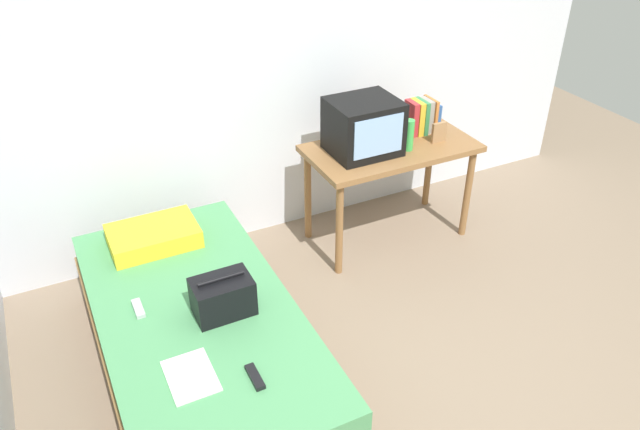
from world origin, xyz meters
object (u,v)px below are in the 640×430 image
at_px(water_bottle, 409,135).
at_px(pillow, 154,236).
at_px(handbag, 223,296).
at_px(bed, 201,344).
at_px(picture_frame, 439,132).
at_px(tv, 363,127).
at_px(desk, 390,158).
at_px(magazine, 191,376).
at_px(remote_silver, 138,308).
at_px(book_row, 422,116).
at_px(remote_dark, 255,377).

bearing_deg(water_bottle, pillow, 178.46).
bearing_deg(handbag, bed, 148.77).
distance_m(water_bottle, picture_frame, 0.26).
height_order(tv, water_bottle, tv).
xyz_separation_m(desk, pillow, (-1.67, -0.05, -0.11)).
relative_size(desk, magazine, 4.00).
relative_size(tv, water_bottle, 2.06).
bearing_deg(remote_silver, pillow, 68.40).
bearing_deg(desk, water_bottle, -54.30).
bearing_deg(book_row, magazine, -148.75).
bearing_deg(magazine, tv, 37.09).
bearing_deg(book_row, bed, -156.62).
relative_size(tv, handbag, 1.47).
distance_m(bed, handbag, 0.37).
distance_m(picture_frame, pillow, 2.01).
bearing_deg(book_row, tv, -170.64).
xyz_separation_m(water_bottle, magazine, (-1.84, -1.07, -0.36)).
xyz_separation_m(pillow, magazine, (-0.11, -1.11, -0.05)).
bearing_deg(remote_silver, remote_dark, -62.23).
relative_size(book_row, handbag, 0.81).
bearing_deg(book_row, remote_dark, -142.41).
bearing_deg(remote_dark, remote_silver, 117.77).
bearing_deg(book_row, picture_frame, -85.26).
bearing_deg(handbag, magazine, -128.57).
bearing_deg(remote_silver, picture_frame, 13.08).
relative_size(picture_frame, magazine, 0.49).
distance_m(water_bottle, book_row, 0.31).
bearing_deg(picture_frame, book_row, 94.74).
bearing_deg(tv, handbag, -147.14).
height_order(book_row, pillow, book_row).
relative_size(tv, pillow, 0.86).
relative_size(handbag, remote_silver, 2.08).
distance_m(water_bottle, magazine, 2.16).
bearing_deg(remote_dark, desk, 40.67).
xyz_separation_m(desk, tv, (-0.22, 0.01, 0.27)).
relative_size(bed, picture_frame, 14.22).
height_order(pillow, handbag, handbag).
distance_m(desk, handbag, 1.70).
bearing_deg(book_row, pillow, -175.65).
bearing_deg(desk, book_row, 18.20).
bearing_deg(handbag, picture_frame, 21.65).
height_order(bed, remote_silver, remote_silver).
xyz_separation_m(water_bottle, handbag, (-1.56, -0.71, -0.27)).
distance_m(book_row, pillow, 2.01).
xyz_separation_m(picture_frame, magazine, (-2.10, -1.07, -0.33)).
distance_m(bed, book_row, 2.19).
bearing_deg(remote_silver, book_row, 17.77).
xyz_separation_m(picture_frame, remote_dark, (-1.84, -1.21, -0.32)).
height_order(desk, pillow, desk).
bearing_deg(picture_frame, desk, 164.69).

